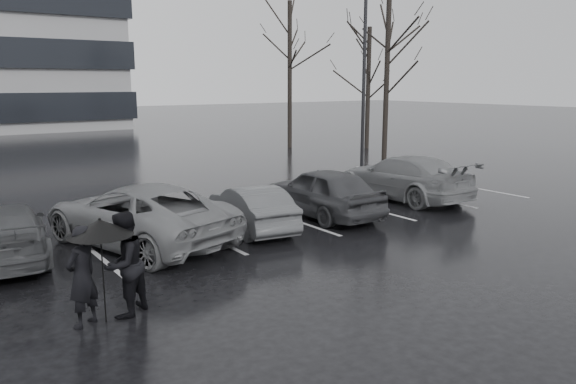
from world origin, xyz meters
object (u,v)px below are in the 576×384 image
(lamp_post, at_px, (364,82))
(tree_ne, at_px, (368,89))
(car_west_a, at_px, (252,208))
(car_east, at_px, (403,177))
(pedestrian_left, at_px, (82,276))
(tree_north, at_px, (290,76))
(car_west_c, at_px, (4,233))
(car_main, at_px, (322,192))
(car_west_b, at_px, (139,214))
(pedestrian_right, at_px, (124,264))
(tree_east, at_px, (387,80))

(lamp_post, height_order, tree_ne, lamp_post)
(car_west_a, height_order, car_east, car_east)
(pedestrian_left, distance_m, tree_north, 25.72)
(car_west_c, bearing_deg, lamp_post, -154.27)
(car_west_a, xyz_separation_m, tree_north, (11.92, 15.12, 3.66))
(car_main, distance_m, pedestrian_left, 8.74)
(car_west_b, height_order, pedestrian_right, pedestrian_right)
(lamp_post, relative_size, tree_north, 1.00)
(car_west_a, distance_m, pedestrian_right, 5.89)
(lamp_post, relative_size, tree_east, 1.06)
(car_east, distance_m, pedestrian_left, 12.36)
(car_east, bearing_deg, lamp_post, -119.58)
(car_west_b, bearing_deg, car_east, 164.67)
(tree_north, bearing_deg, car_west_b, -135.31)
(car_west_b, distance_m, car_east, 9.22)
(car_east, xyz_separation_m, lamp_post, (2.95, 5.24, 3.15))
(pedestrian_left, relative_size, tree_north, 0.20)
(car_east, distance_m, tree_east, 10.60)
(pedestrian_right, height_order, lamp_post, lamp_post)
(lamp_post, bearing_deg, car_main, -140.03)
(car_east, relative_size, tree_east, 0.64)
(car_west_b, height_order, car_west_c, car_west_b)
(car_main, bearing_deg, car_west_b, -1.47)
(car_west_b, xyz_separation_m, pedestrian_right, (-1.73, -3.97, 0.15))
(car_west_b, xyz_separation_m, tree_east, (15.87, 7.71, 3.26))
(car_main, bearing_deg, car_west_a, 4.58)
(tree_ne, bearing_deg, car_west_c, -152.12)
(car_main, height_order, car_east, car_east)
(tree_ne, bearing_deg, car_east, -128.30)
(car_west_a, xyz_separation_m, lamp_post, (9.22, 5.77, 3.29))
(car_west_b, bearing_deg, pedestrian_left, 42.84)
(car_west_a, xyz_separation_m, pedestrian_left, (-5.37, -3.61, 0.24))
(pedestrian_left, relative_size, tree_east, 0.21)
(tree_east, bearing_deg, car_west_b, -154.09)
(car_west_c, height_order, lamp_post, lamp_post)
(car_east, distance_m, lamp_post, 6.79)
(car_west_a, relative_size, lamp_post, 0.42)
(pedestrian_right, distance_m, tree_north, 25.21)
(car_west_b, distance_m, lamp_post, 13.66)
(car_west_c, distance_m, car_east, 12.11)
(car_west_b, relative_size, lamp_post, 0.63)
(tree_ne, distance_m, tree_north, 4.67)
(pedestrian_right, height_order, tree_north, tree_north)
(tree_east, bearing_deg, lamp_post, -147.59)
(tree_ne, bearing_deg, car_main, -137.16)
(car_west_c, height_order, tree_east, tree_east)
(car_west_a, relative_size, tree_ne, 0.52)
(tree_north, bearing_deg, tree_east, -81.87)
(car_west_a, relative_size, car_west_c, 0.84)
(car_east, bearing_deg, pedestrian_right, 20.32)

